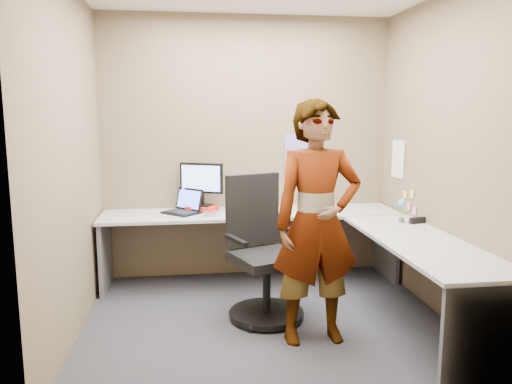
{
  "coord_description": "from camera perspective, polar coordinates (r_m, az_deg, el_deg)",
  "views": [
    {
      "loc": [
        -0.62,
        -3.89,
        1.72
      ],
      "look_at": [
        -0.05,
        0.25,
        1.05
      ],
      "focal_mm": 35.0,
      "sensor_mm": 36.0,
      "label": 1
    }
  ],
  "objects": [
    {
      "name": "calendar_white",
      "position": [
        5.26,
        15.92,
        3.63
      ],
      "size": [
        0.01,
        0.28,
        0.38
      ],
      "primitive_type": "cube",
      "color": "white",
      "rests_on": "wall_right"
    },
    {
      "name": "monitor",
      "position": [
        5.04,
        -6.27,
        1.31
      ],
      "size": [
        0.43,
        0.23,
        0.43
      ],
      "rotation": [
        0.0,
        0.0,
        -0.42
      ],
      "color": "black",
      "rests_on": "paper_ream"
    },
    {
      "name": "wall_right",
      "position": [
        4.45,
        20.73,
        3.74
      ],
      "size": [
        0.0,
        2.7,
        2.7
      ],
      "primitive_type": "plane",
      "rotation": [
        1.57,
        0.0,
        -1.57
      ],
      "color": "brown",
      "rests_on": "ground"
    },
    {
      "name": "sticky_note_a",
      "position": [
        4.98,
        17.38,
        -0.21
      ],
      "size": [
        0.01,
        0.07,
        0.07
      ],
      "primitive_type": "cube",
      "color": "#F2E059",
      "rests_on": "wall_right"
    },
    {
      "name": "person",
      "position": [
        3.72,
        6.99,
        -3.54
      ],
      "size": [
        0.69,
        0.47,
        1.82
      ],
      "primitive_type": "imported",
      "rotation": [
        0.0,
        0.0,
        0.05
      ],
      "color": "#999399",
      "rests_on": "ground"
    },
    {
      "name": "laptop",
      "position": [
        5.01,
        -8.17,
        -1.68
      ],
      "size": [
        0.43,
        0.43,
        0.24
      ],
      "rotation": [
        0.0,
        0.0,
        -0.78
      ],
      "color": "black",
      "rests_on": "desk"
    },
    {
      "name": "trackball_mouse",
      "position": [
        4.82,
        -5.29,
        -2.48
      ],
      "size": [
        0.12,
        0.08,
        0.07
      ],
      "color": "#B7B7BC",
      "rests_on": "desk"
    },
    {
      "name": "wall_back",
      "position": [
        5.24,
        -1.01,
        5.06
      ],
      "size": [
        3.0,
        0.0,
        3.0
      ],
      "primitive_type": "plane",
      "rotation": [
        1.57,
        0.0,
        0.0
      ],
      "color": "brown",
      "rests_on": "ground"
    },
    {
      "name": "ground",
      "position": [
        4.3,
        1.16,
        -14.48
      ],
      "size": [
        3.0,
        3.0,
        0.0
      ],
      "primitive_type": "plane",
      "color": "#2A292F",
      "rests_on": "ground"
    },
    {
      "name": "stapler",
      "position": [
        4.72,
        17.96,
        -3.1
      ],
      "size": [
        0.16,
        0.07,
        0.05
      ],
      "primitive_type": "cube",
      "rotation": [
        0.0,
        0.0,
        0.24
      ],
      "color": "black",
      "rests_on": "desk"
    },
    {
      "name": "calendar_purple",
      "position": [
        5.33,
        4.91,
        4.55
      ],
      "size": [
        0.3,
        0.01,
        0.4
      ],
      "primitive_type": "cube",
      "color": "#846BB7",
      "rests_on": "wall_back"
    },
    {
      "name": "sticky_note_b",
      "position": [
        5.04,
        17.07,
        -1.58
      ],
      "size": [
        0.01,
        0.07,
        0.07
      ],
      "primitive_type": "cube",
      "color": "pink",
      "rests_on": "wall_right"
    },
    {
      "name": "paper_ream",
      "position": [
        5.07,
        -6.2,
        -1.89
      ],
      "size": [
        0.34,
        0.31,
        0.06
      ],
      "primitive_type": "cube",
      "rotation": [
        0.0,
        0.0,
        -0.42
      ],
      "color": "red",
      "rests_on": "desk"
    },
    {
      "name": "origami",
      "position": [
        4.76,
        -2.76,
        -2.55
      ],
      "size": [
        0.1,
        0.1,
        0.06
      ],
      "primitive_type": "cone",
      "color": "white",
      "rests_on": "desk"
    },
    {
      "name": "flower",
      "position": [
        4.71,
        16.34,
        -1.63
      ],
      "size": [
        0.07,
        0.07,
        0.22
      ],
      "color": "brown",
      "rests_on": "desk"
    },
    {
      "name": "desk",
      "position": [
        4.55,
        5.89,
        -5.35
      ],
      "size": [
        2.98,
        2.58,
        0.73
      ],
      "color": "#ABABAB",
      "rests_on": "ground"
    },
    {
      "name": "office_chair",
      "position": [
        4.23,
        0.74,
        -7.89
      ],
      "size": [
        0.68,
        0.68,
        1.18
      ],
      "rotation": [
        0.0,
        0.0,
        0.36
      ],
      "color": "black",
      "rests_on": "ground"
    },
    {
      "name": "sticky_note_d",
      "position": [
        5.12,
        16.65,
        -0.28
      ],
      "size": [
        0.01,
        0.07,
        0.07
      ],
      "primitive_type": "cube",
      "color": "#F2E059",
      "rests_on": "wall_right"
    },
    {
      "name": "wall_left",
      "position": [
        4.01,
        -20.51,
        3.23
      ],
      "size": [
        0.0,
        2.7,
        2.7
      ],
      "primitive_type": "plane",
      "rotation": [
        1.57,
        0.0,
        1.57
      ],
      "color": "brown",
      "rests_on": "ground"
    },
    {
      "name": "sticky_note_c",
      "position": [
        4.94,
        17.64,
        -2.06
      ],
      "size": [
        0.01,
        0.07,
        0.07
      ],
      "primitive_type": "cube",
      "color": "pink",
      "rests_on": "wall_right"
    }
  ]
}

